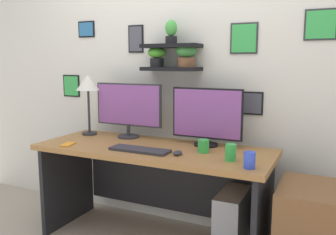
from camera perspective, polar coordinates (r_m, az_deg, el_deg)
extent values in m
cube|color=silver|center=(3.00, 1.48, 8.35)|extent=(4.40, 0.04, 2.70)
cube|color=black|center=(2.89, 0.51, 7.74)|extent=(0.47, 0.20, 0.03)
cube|color=black|center=(2.89, 0.51, 11.33)|extent=(0.47, 0.20, 0.03)
cylinder|color=black|center=(2.89, 0.51, 12.21)|extent=(0.09, 0.09, 0.06)
ellipsoid|color=green|center=(2.90, 0.52, 14.04)|extent=(0.10, 0.10, 0.13)
cylinder|color=brown|center=(2.84, 2.90, 8.75)|extent=(0.14, 0.14, 0.07)
ellipsoid|color=#3A833B|center=(2.84, 2.91, 10.56)|extent=(0.16, 0.16, 0.11)
cylinder|color=black|center=(2.95, -1.79, 8.74)|extent=(0.11, 0.11, 0.07)
ellipsoid|color=green|center=(2.95, -1.80, 10.29)|extent=(0.15, 0.15, 0.09)
cube|color=black|center=(3.16, -5.10, 12.33)|extent=(0.14, 0.02, 0.23)
cube|color=#4C4C56|center=(3.15, -5.18, 12.34)|extent=(0.12, 0.00, 0.21)
cube|color=black|center=(3.46, -12.81, 13.52)|extent=(0.18, 0.02, 0.14)
cube|color=teal|center=(3.45, -12.90, 13.52)|extent=(0.15, 0.00, 0.12)
cube|color=#2D2D33|center=(2.80, 12.00, 12.20)|extent=(0.21, 0.02, 0.23)
cube|color=green|center=(2.79, 11.96, 12.21)|extent=(0.18, 0.00, 0.21)
cube|color=black|center=(3.58, -15.07, 4.89)|extent=(0.19, 0.02, 0.21)
cube|color=green|center=(3.57, -15.16, 4.88)|extent=(0.16, 0.00, 0.18)
cube|color=black|center=(2.80, 12.76, 2.26)|extent=(0.21, 0.02, 0.18)
cube|color=#4C4C56|center=(2.80, 12.72, 2.24)|extent=(0.19, 0.00, 0.15)
cube|color=#2D2D33|center=(2.73, 23.13, 13.43)|extent=(0.21, 0.02, 0.21)
cube|color=green|center=(2.72, 23.12, 13.45)|extent=(0.19, 0.00, 0.19)
cube|color=#9E6B38|center=(2.68, -2.40, -5.11)|extent=(1.77, 0.68, 0.04)
cube|color=black|center=(3.24, -15.54, -9.85)|extent=(0.04, 0.62, 0.71)
cube|color=black|center=(2.55, 14.87, -15.10)|extent=(0.04, 0.62, 0.71)
cube|color=black|center=(3.04, 0.32, -10.09)|extent=(1.57, 0.02, 0.50)
cylinder|color=#2D2D33|center=(3.02, -6.31, -3.02)|extent=(0.18, 0.18, 0.02)
cylinder|color=#2D2D33|center=(3.01, -6.33, -1.97)|extent=(0.03, 0.03, 0.10)
cube|color=#2D2D33|center=(2.99, -6.30, 2.05)|extent=(0.60, 0.02, 0.35)
cube|color=#8C4C99|center=(2.97, -6.43, 2.03)|extent=(0.58, 0.00, 0.33)
cylinder|color=black|center=(2.73, 6.07, -4.30)|extent=(0.18, 0.18, 0.02)
cylinder|color=black|center=(2.72, 6.08, -3.62)|extent=(0.03, 0.03, 0.05)
cube|color=black|center=(2.70, 6.22, 0.65)|extent=(0.55, 0.02, 0.38)
cube|color=#8C4C99|center=(2.68, 6.13, 0.61)|extent=(0.52, 0.00, 0.36)
cube|color=#2D2D33|center=(2.56, -4.51, -5.15)|extent=(0.44, 0.14, 0.02)
ellipsoid|color=#2D2D33|center=(2.45, 1.54, -5.65)|extent=(0.06, 0.09, 0.03)
cylinder|color=#2D2D33|center=(3.19, -12.36, -2.48)|extent=(0.13, 0.13, 0.02)
cylinder|color=#2D2D33|center=(3.16, -12.47, 0.96)|extent=(0.02, 0.02, 0.37)
cone|color=silver|center=(3.14, -12.63, 5.42)|extent=(0.20, 0.20, 0.13)
cube|color=orange|center=(2.84, -15.64, -4.15)|extent=(0.10, 0.15, 0.01)
cylinder|color=green|center=(2.53, 5.66, -4.52)|extent=(0.08, 0.08, 0.09)
cylinder|color=blue|center=(2.20, 12.83, -6.64)|extent=(0.07, 0.07, 0.10)
cylinder|color=green|center=(2.34, 9.93, -5.48)|extent=(0.07, 0.07, 0.11)
cube|color=#99999E|center=(2.70, 10.17, -16.30)|extent=(0.18, 0.40, 0.47)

